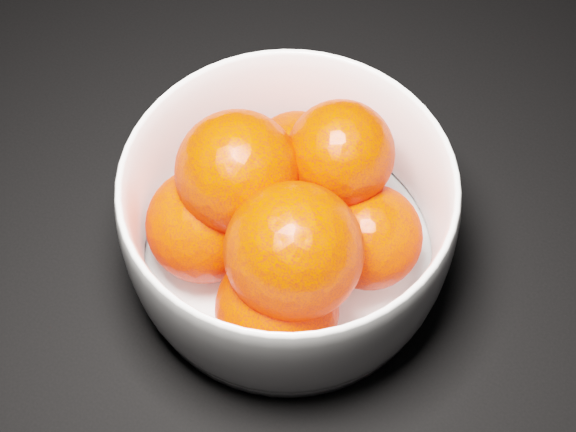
% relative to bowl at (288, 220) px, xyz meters
% --- Properties ---
extents(bowl, '(0.24, 0.24, 0.12)m').
position_rel_bowl_xyz_m(bowl, '(0.00, 0.00, 0.00)').
color(bowl, white).
rests_on(bowl, ground).
extents(orange_pile, '(0.19, 0.20, 0.13)m').
position_rel_bowl_xyz_m(orange_pile, '(0.00, -0.01, 0.02)').
color(orange_pile, '#FF2100').
rests_on(orange_pile, bowl).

